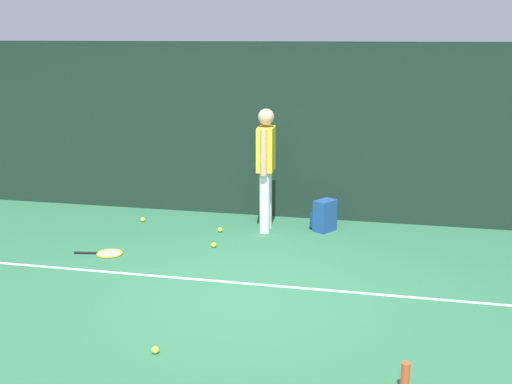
% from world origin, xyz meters
% --- Properties ---
extents(ground_plane, '(12.00, 12.00, 0.00)m').
position_xyz_m(ground_plane, '(0.00, 0.00, 0.00)').
color(ground_plane, '#2D6B47').
extents(back_fence, '(10.00, 0.10, 2.57)m').
position_xyz_m(back_fence, '(0.00, 3.00, 1.29)').
color(back_fence, '#192D23').
rests_on(back_fence, ground).
extents(court_line, '(9.00, 0.05, 0.00)m').
position_xyz_m(court_line, '(0.00, 0.22, 0.00)').
color(court_line, white).
rests_on(court_line, ground).
extents(tennis_player, '(0.25, 0.53, 1.70)m').
position_xyz_m(tennis_player, '(-0.27, 2.24, 0.97)').
color(tennis_player, white).
rests_on(tennis_player, ground).
extents(tennis_racket, '(0.63, 0.37, 0.03)m').
position_xyz_m(tennis_racket, '(-1.99, 0.79, 0.01)').
color(tennis_racket, black).
rests_on(tennis_racket, ground).
extents(backpack, '(0.38, 0.37, 0.44)m').
position_xyz_m(backpack, '(0.53, 2.38, 0.21)').
color(backpack, '#1E478C').
rests_on(backpack, ground).
extents(tennis_ball_near_player, '(0.07, 0.07, 0.07)m').
position_xyz_m(tennis_ball_near_player, '(-0.77, 1.34, 0.03)').
color(tennis_ball_near_player, '#CCE033').
rests_on(tennis_ball_near_player, ground).
extents(tennis_ball_by_fence, '(0.07, 0.07, 0.07)m').
position_xyz_m(tennis_ball_by_fence, '(-0.86, 1.99, 0.03)').
color(tennis_ball_by_fence, '#CCE033').
rests_on(tennis_ball_by_fence, ground).
extents(tennis_ball_mid_court, '(0.07, 0.07, 0.07)m').
position_xyz_m(tennis_ball_mid_court, '(-0.46, -1.52, 0.03)').
color(tennis_ball_mid_court, '#CCE033').
rests_on(tennis_ball_mid_court, ground).
extents(tennis_ball_far_left, '(0.07, 0.07, 0.07)m').
position_xyz_m(tennis_ball_far_left, '(-2.11, 2.23, 0.03)').
color(tennis_ball_far_left, '#CCE033').
rests_on(tennis_ball_far_left, ground).
extents(water_bottle, '(0.07, 0.07, 0.24)m').
position_xyz_m(water_bottle, '(1.63, -1.66, 0.12)').
color(water_bottle, '#D84C26').
rests_on(water_bottle, ground).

